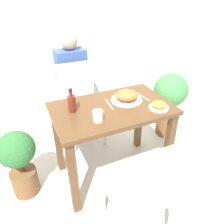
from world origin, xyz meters
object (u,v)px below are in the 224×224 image
chair_far (80,100)px  sauce_bottle (72,103)px  potted_plant_right (170,98)px  person_figure (73,82)px  potted_plant_left (19,160)px  food_plate (127,96)px  side_plate (159,106)px  drink_cup (98,116)px  chair_near (144,188)px

chair_far → sauce_bottle: size_ratio=4.45×
chair_far → potted_plant_right: bearing=-21.1°
person_figure → potted_plant_left: bearing=-129.3°
food_plate → potted_plant_right: bearing=20.9°
sauce_bottle → side_plate: bearing=-21.3°
drink_cup → person_figure: person_figure is taller
chair_far → potted_plant_left: chair_far is taller
chair_near → food_plate: (0.23, 0.69, 0.28)m
side_plate → potted_plant_right: size_ratio=0.21×
drink_cup → person_figure: bearing=83.9°
chair_far → person_figure: size_ratio=0.75×
potted_plant_left → potted_plant_right: 1.67m
sauce_bottle → potted_plant_left: 0.65m
chair_near → sauce_bottle: (-0.24, 0.71, 0.32)m
chair_far → sauce_bottle: 0.73m
drink_cup → potted_plant_left: size_ratio=0.13×
sauce_bottle → person_figure: bearing=74.7°
drink_cup → potted_plant_right: 1.19m
drink_cup → sauce_bottle: sauce_bottle is taller
potted_plant_right → person_figure: size_ratio=0.66×
food_plate → sauce_bottle: bearing=177.4°
chair_near → potted_plant_right: chair_near is taller
food_plate → sauce_bottle: size_ratio=1.35×
person_figure → sauce_bottle: bearing=-105.3°
chair_far → food_plate: bearing=-70.0°
side_plate → potted_plant_left: 1.22m
chair_far → potted_plant_left: (-0.71, -0.57, -0.12)m
person_figure → potted_plant_right: bearing=-36.1°
drink_cup → potted_plant_right: size_ratio=0.11×
sauce_bottle → person_figure: 0.99m
sauce_bottle → potted_plant_left: bearing=174.7°
side_plate → person_figure: 1.26m
sauce_bottle → drink_cup: bearing=-58.8°
chair_near → person_figure: person_figure is taller
chair_near → potted_plant_left: (-0.71, 0.76, -0.12)m
chair_far → food_plate: (0.23, -0.64, 0.28)m
chair_far → potted_plant_right: (0.95, -0.37, -0.01)m
food_plate → side_plate: 0.29m
potted_plant_right → sauce_bottle: bearing=-168.1°
food_plate → person_figure: person_figure is taller
drink_cup → food_plate: bearing=29.8°
side_plate → potted_plant_left: size_ratio=0.26×
side_plate → potted_plant_right: (0.54, 0.50, -0.28)m
drink_cup → person_figure: (0.12, 1.15, -0.19)m
chair_far → side_plate: size_ratio=5.40×
chair_near → food_plate: size_ratio=3.28×
sauce_bottle → chair_near: bearing=-71.5°
side_plate → potted_plant_left: bearing=165.2°
side_plate → person_figure: bearing=108.2°
chair_near → side_plate: bearing=-131.2°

